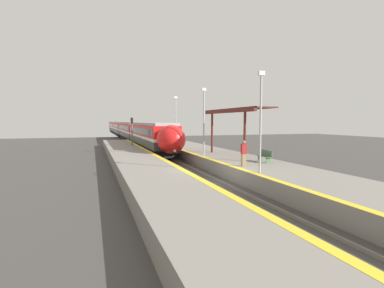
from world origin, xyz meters
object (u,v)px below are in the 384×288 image
object	(u,v)px
railway_signal	(132,132)
lamppost_far	(176,118)
platform_bench	(265,156)
lamppost_mid	(204,118)
train	(126,129)
person_waiting	(244,153)
lamppost_near	(261,116)

from	to	relation	value
railway_signal	lamppost_far	xyz separation A→B (m)	(4.58, -3.38, 1.60)
platform_bench	lamppost_mid	world-z (taller)	lamppost_mid
platform_bench	lamppost_far	world-z (taller)	lamppost_far
train	person_waiting	world-z (taller)	train
platform_bench	railway_signal	world-z (taller)	railway_signal
platform_bench	lamppost_far	xyz separation A→B (m)	(-2.84, 14.40, 2.85)
lamppost_near	platform_bench	bearing A→B (deg)	54.33
lamppost_mid	lamppost_far	world-z (taller)	same
train	lamppost_mid	world-z (taller)	lamppost_mid
lamppost_mid	lamppost_far	bearing A→B (deg)	90.00
person_waiting	lamppost_near	distance (m)	3.60
lamppost_mid	lamppost_far	xyz separation A→B (m)	(0.00, 9.18, 0.00)
train	platform_bench	world-z (taller)	train
train	lamppost_near	distance (m)	52.96
person_waiting	lamppost_mid	bearing A→B (deg)	93.29
platform_bench	railway_signal	size ratio (longest dim) A/B	0.32
railway_signal	lamppost_near	distance (m)	22.27
platform_bench	person_waiting	distance (m)	2.83
lamppost_far	lamppost_mid	bearing A→B (deg)	-90.00
lamppost_mid	platform_bench	bearing A→B (deg)	-61.47
train	railway_signal	bearing A→B (deg)	-94.54
platform_bench	lamppost_mid	bearing A→B (deg)	118.53
person_waiting	lamppost_near	size ratio (longest dim) A/B	0.30
train	lamppost_mid	distance (m)	43.80
lamppost_near	lamppost_far	size ratio (longest dim) A/B	1.00
platform_bench	lamppost_far	bearing A→B (deg)	101.15
train	lamppost_near	world-z (taller)	lamppost_near
train	lamppost_far	bearing A→B (deg)	-86.52
train	person_waiting	xyz separation A→B (m)	(2.48, -50.24, -0.30)
train	lamppost_far	distance (m)	34.65
platform_bench	railway_signal	xyz separation A→B (m)	(-7.42, 17.78, 1.25)
lamppost_near	lamppost_far	xyz separation A→B (m)	(0.00, 18.36, 0.00)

